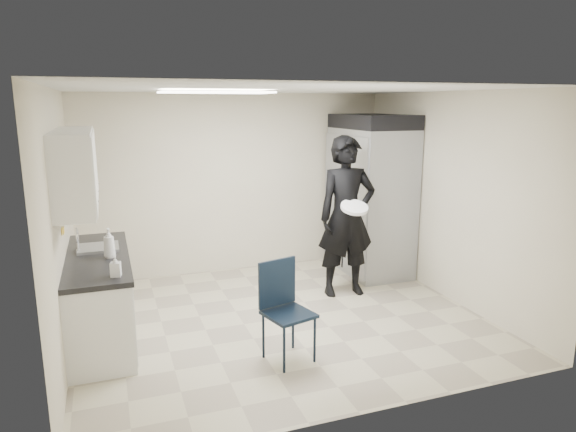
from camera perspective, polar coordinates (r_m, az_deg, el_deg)
name	(u,v)px	position (r m, az deg, el deg)	size (l,w,h in m)	color
floor	(281,319)	(6.09, -0.82, -11.35)	(4.50, 4.50, 0.00)	#B7AE8F
ceiling	(280,89)	(5.57, -0.91, 13.92)	(4.50, 4.50, 0.00)	silver
back_wall	(236,184)	(7.58, -5.77, 3.60)	(4.50, 4.50, 0.00)	beige
left_wall	(60,225)	(5.42, -24.01, -0.97)	(4.00, 4.00, 0.00)	beige
right_wall	(450,197)	(6.75, 17.54, 1.99)	(4.00, 4.00, 0.00)	beige
ceiling_panel	(216,92)	(5.80, -8.01, 13.45)	(1.20, 0.60, 0.02)	white
lower_counter	(100,299)	(5.84, -20.16, -8.66)	(0.60, 1.90, 0.86)	silver
countertop	(97,258)	(5.70, -20.50, -4.38)	(0.64, 1.95, 0.05)	black
sink	(99,253)	(5.94, -20.29, -3.83)	(0.42, 0.40, 0.14)	gray
faucet	(78,241)	(5.91, -22.33, -2.57)	(0.02, 0.02, 0.24)	silver
upper_cabinets	(75,168)	(5.52, -22.54, 4.93)	(0.35, 1.80, 0.75)	silver
towel_dispenser	(75,174)	(6.68, -22.55, 4.31)	(0.22, 0.30, 0.35)	black
notice_sticker_left	(62,231)	(5.53, -23.81, -1.54)	(0.00, 0.12, 0.07)	yellow
notice_sticker_right	(64,230)	(5.73, -23.65, -1.47)	(0.00, 0.12, 0.07)	yellow
commercial_fridge	(370,201)	(7.62, 9.12, 1.64)	(0.80, 1.35, 2.10)	gray
fridge_compressor	(373,122)	(7.49, 9.42, 10.31)	(0.80, 1.35, 0.20)	black
folding_chair	(289,314)	(5.01, 0.09, -10.87)	(0.42, 0.42, 0.95)	black
man_tuxedo	(347,217)	(6.61, 6.52, -0.09)	(0.76, 0.50, 2.06)	black
bucket_lid	(354,207)	(6.34, 7.38, 0.96)	(0.34, 0.34, 0.04)	silver
soap_bottle_a	(109,243)	(5.53, -19.27, -2.85)	(0.12, 0.12, 0.31)	silver
soap_bottle_b	(115,266)	(4.93, -18.63, -5.28)	(0.09, 0.09, 0.20)	silver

